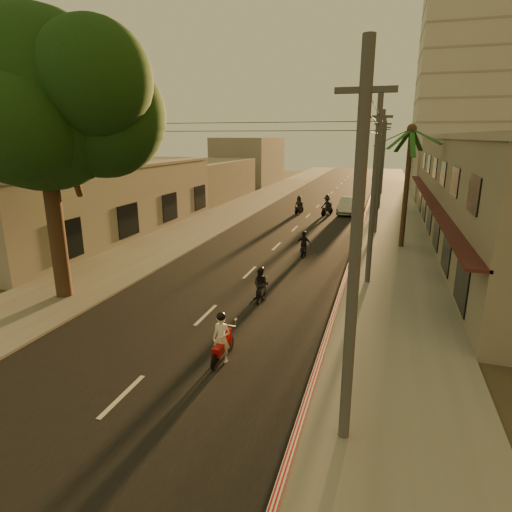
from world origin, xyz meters
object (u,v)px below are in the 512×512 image
object	(u,v)px
palm_tree	(411,136)
scooter_mid_b	(304,245)
scooter_far_b	(327,206)
broadleaf_tree	(51,102)
scooter_red	(222,340)
scooter_far_a	(299,205)
scooter_mid_a	(261,285)
parked_car	(349,206)

from	to	relation	value
palm_tree	scooter_mid_b	size ratio (longest dim) A/B	5.05
palm_tree	scooter_far_b	size ratio (longest dim) A/B	4.24
broadleaf_tree	palm_tree	distance (m)	20.18
broadleaf_tree	palm_tree	xyz separation A→B (m)	(14.61, 13.86, -1.33)
scooter_red	scooter_far_b	distance (m)	28.22
scooter_far_a	scooter_far_b	distance (m)	2.70
scooter_mid_b	scooter_mid_a	bearing A→B (deg)	-96.29
scooter_mid_a	scooter_far_b	world-z (taller)	scooter_far_b
parked_car	scooter_mid_a	bearing A→B (deg)	-90.38
scooter_mid_b	scooter_far_b	bearing A→B (deg)	89.04
palm_tree	scooter_mid_a	xyz separation A→B (m)	(-6.28, -11.71, -6.44)
scooter_far_a	scooter_far_b	xyz separation A→B (m)	(2.69, -0.18, 0.10)
palm_tree	scooter_far_a	distance (m)	15.67
scooter_red	palm_tree	bearing A→B (deg)	72.24
broadleaf_tree	scooter_mid_b	distance (m)	15.44
scooter_mid_b	scooter_far_a	size ratio (longest dim) A/B	0.94
palm_tree	scooter_red	size ratio (longest dim) A/B	4.61
scooter_mid_b	scooter_far_a	distance (m)	15.22
scooter_far_b	parked_car	bearing A→B (deg)	59.37
broadleaf_tree	scooter_mid_a	distance (m)	11.59
broadleaf_tree	scooter_far_b	world-z (taller)	broadleaf_tree
parked_car	scooter_mid_b	bearing A→B (deg)	-90.93
scooter_red	scooter_far_a	bearing A→B (deg)	97.53
broadleaf_tree	scooter_mid_a	world-z (taller)	broadleaf_tree
broadleaf_tree	scooter_far_b	bearing A→B (deg)	71.62
scooter_far_b	parked_car	world-z (taller)	scooter_far_b
broadleaf_tree	scooter_far_a	world-z (taller)	broadleaf_tree
scooter_mid_a	parked_car	distance (m)	24.09
scooter_mid_a	scooter_far_a	world-z (taller)	scooter_far_a
scooter_mid_a	parked_car	size ratio (longest dim) A/B	0.34
scooter_mid_a	palm_tree	bearing A→B (deg)	57.57
scooter_far_a	broadleaf_tree	bearing A→B (deg)	-88.17
scooter_far_a	parked_car	bearing A→B (deg)	29.36
palm_tree	scooter_far_a	xyz separation A→B (m)	(-9.08, 11.08, -6.36)
scooter_far_a	parked_car	distance (m)	4.78
scooter_red	scooter_far_a	world-z (taller)	scooter_red
scooter_mid_a	scooter_far_b	xyz separation A→B (m)	(-0.10, 22.61, 0.18)
palm_tree	broadleaf_tree	bearing A→B (deg)	-136.52
scooter_mid_a	scooter_far_a	distance (m)	22.95
palm_tree	scooter_mid_b	distance (m)	9.48
scooter_red	parked_car	bearing A→B (deg)	88.38
scooter_mid_a	scooter_red	bearing A→B (deg)	-91.20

